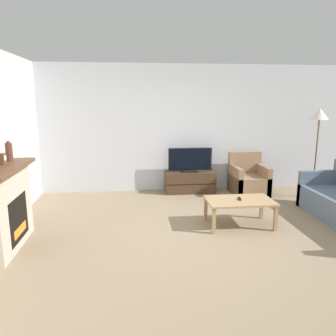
% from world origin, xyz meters
% --- Properties ---
extents(ground_plane, '(24.00, 24.00, 0.00)m').
position_xyz_m(ground_plane, '(0.00, 0.00, 0.00)').
color(ground_plane, '#89755B').
extents(wall_back, '(12.00, 0.06, 2.70)m').
position_xyz_m(wall_back, '(0.00, 2.51, 1.35)').
color(wall_back, silver).
rests_on(wall_back, ground).
extents(fireplace, '(0.52, 1.32, 1.12)m').
position_xyz_m(fireplace, '(-2.78, -0.19, 0.57)').
color(fireplace, '#B7A893').
rests_on(fireplace, ground).
extents(mantel_vase_right, '(0.09, 0.09, 0.29)m').
position_xyz_m(mantel_vase_right, '(-2.76, 0.21, 1.25)').
color(mantel_vase_right, '#512D23').
rests_on(mantel_vase_right, fireplace).
extents(mantel_clock, '(0.08, 0.11, 0.15)m').
position_xyz_m(mantel_clock, '(-2.76, -0.05, 1.19)').
color(mantel_clock, brown).
rests_on(mantel_clock, fireplace).
extents(tv_stand, '(1.06, 0.42, 0.44)m').
position_xyz_m(tv_stand, '(0.17, 2.23, 0.22)').
color(tv_stand, '#422D1E').
rests_on(tv_stand, ground).
extents(tv, '(0.93, 0.18, 0.52)m').
position_xyz_m(tv, '(0.17, 2.23, 0.68)').
color(tv, black).
rests_on(tv, tv_stand).
extents(armchair, '(0.70, 0.76, 0.86)m').
position_xyz_m(armchair, '(1.39, 2.00, 0.28)').
color(armchair, '#937051').
rests_on(armchair, ground).
extents(coffee_table, '(1.04, 0.63, 0.43)m').
position_xyz_m(coffee_table, '(0.61, 0.23, 0.37)').
color(coffee_table, '#A37F56').
rests_on(coffee_table, ground).
extents(remote, '(0.07, 0.15, 0.02)m').
position_xyz_m(remote, '(0.61, 0.26, 0.44)').
color(remote, black).
rests_on(remote, coffee_table).
extents(floor_lamp, '(0.34, 0.34, 1.80)m').
position_xyz_m(floor_lamp, '(2.58, 1.53, 1.57)').
color(floor_lamp, black).
rests_on(floor_lamp, ground).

